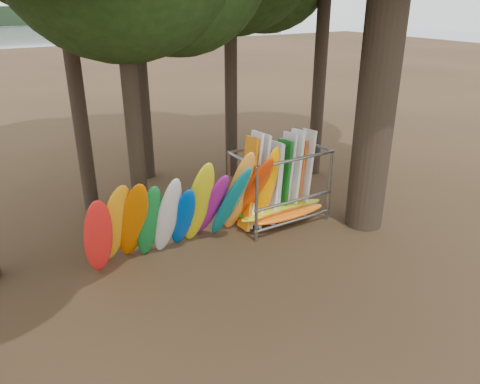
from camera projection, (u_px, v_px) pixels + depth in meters
ground at (253, 265)px, 12.18m from camera, size 120.00×120.00×0.00m
kayak_row at (190, 210)px, 12.30m from camera, size 5.65×2.17×2.93m
storage_rack at (279, 188)px, 14.16m from camera, size 2.97×1.54×2.90m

